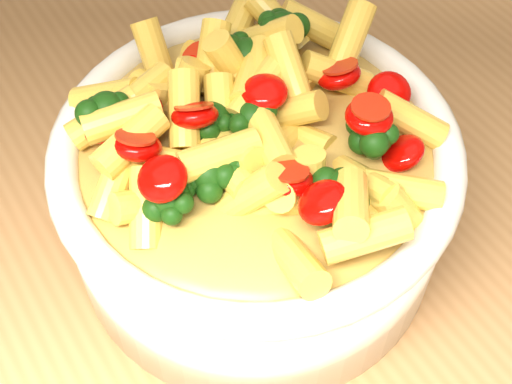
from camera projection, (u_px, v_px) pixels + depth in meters
table at (331, 212)px, 0.69m from camera, size 1.20×0.80×0.90m
serving_bowl at (256, 191)px, 0.51m from camera, size 0.28×0.28×0.12m
pasta_salad at (256, 120)px, 0.45m from camera, size 0.22×0.22×0.05m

